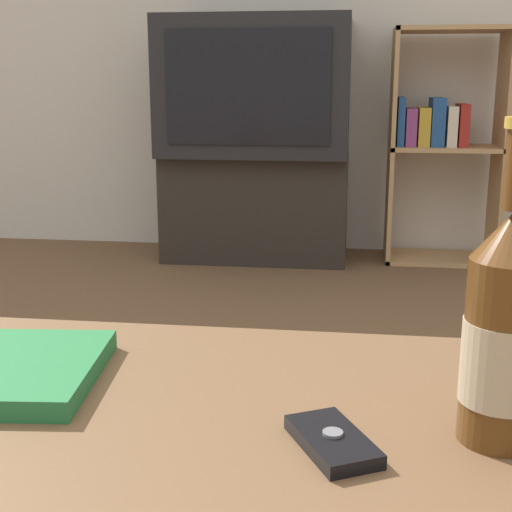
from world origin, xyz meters
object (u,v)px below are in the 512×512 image
cell_phone (333,440)px  beer_bottle (506,333)px  television (256,87)px  table_book (23,370)px  tv_stand (256,207)px  bookshelf (440,140)px

cell_phone → beer_bottle: bearing=-14.5°
television → table_book: size_ratio=3.78×
tv_stand → television: television is taller
cell_phone → bookshelf: bearing=53.9°
bookshelf → beer_bottle: size_ratio=3.52×
tv_stand → beer_bottle: beer_bottle is taller
cell_phone → table_book: 0.37m
bookshelf → cell_phone: size_ratio=9.07×
tv_stand → cell_phone: size_ratio=7.34×
television → beer_bottle: television is taller
table_book → television: bearing=86.2°
beer_bottle → television: bearing=102.5°
bookshelf → cell_phone: bearing=-98.4°
bookshelf → table_book: (-0.77, -2.70, -0.06)m
beer_bottle → table_book: bearing=172.1°
beer_bottle → cell_phone: beer_bottle is taller
beer_bottle → tv_stand: bearing=102.4°
television → bookshelf: (0.85, 0.06, -0.24)m
tv_stand → bookshelf: bearing=4.0°
cell_phone → tv_stand: bearing=71.5°
bookshelf → beer_bottle: bookshelf is taller
tv_stand → cell_phone: (0.44, -2.75, 0.26)m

